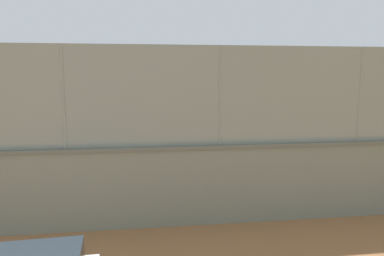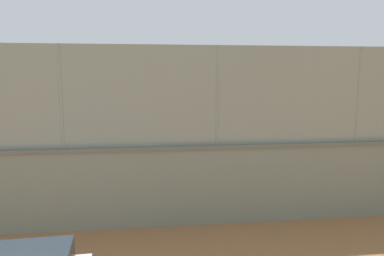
{
  "view_description": "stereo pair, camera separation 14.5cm",
  "coord_description": "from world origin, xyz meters",
  "px_view_note": "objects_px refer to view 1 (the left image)",
  "views": [
    {
      "loc": [
        -0.6,
        18.28,
        3.27
      ],
      "look_at": [
        -2.29,
        5.65,
        1.44
      ],
      "focal_mm": 34.73,
      "sensor_mm": 36.0,
      "label": 1
    },
    {
      "loc": [
        -0.75,
        18.3,
        3.27
      ],
      "look_at": [
        -2.29,
        5.65,
        1.44
      ],
      "focal_mm": 34.73,
      "sensor_mm": 36.0,
      "label": 2
    }
  ],
  "objects_px": {
    "player_crossing_court": "(265,138)",
    "sports_ball": "(295,138)",
    "player_baseline_waiting": "(200,126)",
    "player_foreground_swinging": "(143,124)",
    "courtside_bench": "(99,188)"
  },
  "relations": [
    {
      "from": "sports_ball",
      "to": "player_foreground_swinging",
      "type": "bearing_deg",
      "value": -52.35
    },
    {
      "from": "player_crossing_court",
      "to": "courtside_bench",
      "type": "bearing_deg",
      "value": 35.37
    },
    {
      "from": "player_foreground_swinging",
      "to": "player_crossing_court",
      "type": "bearing_deg",
      "value": 132.38
    },
    {
      "from": "player_crossing_court",
      "to": "sports_ball",
      "type": "height_order",
      "value": "player_crossing_court"
    },
    {
      "from": "player_baseline_waiting",
      "to": "sports_ball",
      "type": "relative_size",
      "value": 8.3
    },
    {
      "from": "courtside_bench",
      "to": "player_baseline_waiting",
      "type": "bearing_deg",
      "value": -115.6
    },
    {
      "from": "player_foreground_swinging",
      "to": "sports_ball",
      "type": "xyz_separation_m",
      "value": [
        -5.06,
        6.56,
        0.31
      ]
    },
    {
      "from": "player_baseline_waiting",
      "to": "player_foreground_swinging",
      "type": "bearing_deg",
      "value": -22.37
    },
    {
      "from": "player_foreground_swinging",
      "to": "player_baseline_waiting",
      "type": "bearing_deg",
      "value": 157.63
    },
    {
      "from": "player_crossing_court",
      "to": "courtside_bench",
      "type": "xyz_separation_m",
      "value": [
        5.66,
        4.02,
        -0.45
      ]
    },
    {
      "from": "player_foreground_swinging",
      "to": "courtside_bench",
      "type": "distance_m",
      "value": 9.09
    },
    {
      "from": "player_foreground_swinging",
      "to": "sports_ball",
      "type": "bearing_deg",
      "value": 127.65
    },
    {
      "from": "player_crossing_court",
      "to": "sports_ball",
      "type": "bearing_deg",
      "value": 107.92
    },
    {
      "from": "player_baseline_waiting",
      "to": "courtside_bench",
      "type": "distance_m",
      "value": 8.78
    },
    {
      "from": "player_crossing_court",
      "to": "player_baseline_waiting",
      "type": "distance_m",
      "value": 4.32
    }
  ]
}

